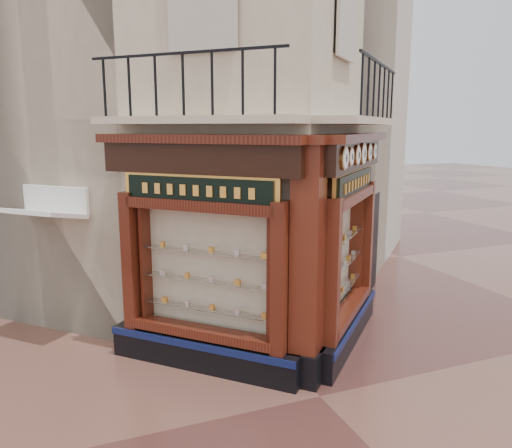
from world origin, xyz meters
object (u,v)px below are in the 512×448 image
clock_b (350,157)px  corner_pilaster (307,267)px  clock_c (357,155)px  clock_e (369,152)px  signboard_right (355,183)px  clock_d (363,154)px  awning (49,342)px  clock_f (374,151)px  clock_a (344,158)px  signboard_left (198,190)px

clock_b → corner_pilaster: bearing=153.2°
clock_c → clock_e: bearing=0.0°
clock_c → signboard_right: size_ratio=0.17×
clock_d → awning: clock_d is taller
corner_pilaster → signboard_right: size_ratio=1.95×
clock_c → clock_f: (1.13, 1.13, 0.00)m
clock_c → awning: 6.82m
corner_pilaster → clock_d: (1.60, 1.00, 1.67)m
clock_a → clock_b: 0.41m
clock_b → clock_c: 0.50m
clock_a → clock_d: bearing=0.0°
signboard_left → signboard_right: bearing=-135.0°
clock_a → awning: (-4.53, 3.21, -3.62)m
clock_a → clock_d: clock_d is taller
clock_f → signboard_right: bearing=174.7°
clock_a → clock_c: 0.92m
corner_pilaster → clock_e: bearing=-10.0°
clock_e → clock_b: bearing=-180.0°
clock_b → clock_d: bearing=0.0°
clock_b → clock_d: 1.00m
awning → clock_c: bearing=-161.3°
clock_c → signboard_right: 0.67m
clock_e → signboard_right: clock_e is taller
clock_c → clock_f: bearing=0.0°
clock_b → clock_e: 1.57m
clock_f → signboard_left: clock_f is taller
clock_b → signboard_right: (0.56, 0.72, -0.52)m
corner_pilaster → signboard_left: bearing=100.2°
clock_e → clock_d: bearing=-180.0°
clock_d → awning: (-5.53, 2.21, -3.62)m
corner_pilaster → clock_f: corner_pilaster is taller
clock_b → signboard_right: clock_b is taller
clock_d → awning: 6.97m
signboard_right → clock_c: bearing=-164.6°
clock_e → signboard_left: size_ratio=0.17×
corner_pilaster → awning: 5.43m
clock_b → awning: 6.70m
signboard_right → signboard_left: bearing=135.0°
corner_pilaster → clock_b: (0.90, 0.30, 1.67)m
clock_d → clock_e: (0.41, 0.41, -0.00)m
clock_a → clock_b: clock_a is taller
clock_d → clock_f: size_ratio=1.27×
clock_b → clock_e: size_ratio=0.90×
clock_c → awning: size_ratio=0.22×
signboard_left → clock_a: bearing=-161.1°
clock_f → awning: bearing=122.2°
awning → clock_b: bearing=-166.2°
awning → corner_pilaster: bearing=-174.3°
clock_c → clock_a: bearing=180.0°
clock_e → awning: size_ratio=0.22×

